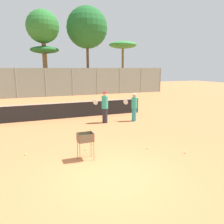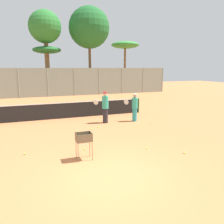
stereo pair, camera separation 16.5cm
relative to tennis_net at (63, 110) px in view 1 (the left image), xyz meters
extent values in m
plane|color=#C67242|center=(0.00, -8.47, -0.56)|extent=(80.00, 80.00, 0.00)
cylinder|color=#26592D|center=(5.47, 0.00, -0.02)|extent=(0.10, 0.10, 1.07)
cube|color=black|center=(0.00, 0.00, -0.05)|extent=(10.94, 0.01, 1.01)
cube|color=white|center=(0.00, 0.00, 0.48)|extent=(10.94, 0.02, 0.06)
cylinder|color=gray|center=(-3.08, 11.83, 1.08)|extent=(0.08, 0.08, 3.28)
cylinder|color=gray|center=(0.00, 11.83, 1.08)|extent=(0.08, 0.08, 3.28)
cylinder|color=gray|center=(3.08, 11.83, 1.08)|extent=(0.08, 0.08, 3.28)
cylinder|color=gray|center=(6.16, 11.83, 1.08)|extent=(0.08, 0.08, 3.28)
cylinder|color=gray|center=(9.24, 11.83, 1.08)|extent=(0.08, 0.08, 3.28)
cylinder|color=gray|center=(12.32, 11.83, 1.08)|extent=(0.08, 0.08, 3.28)
cylinder|color=gray|center=(15.40, 11.83, 1.08)|extent=(0.08, 0.08, 3.28)
cube|color=gray|center=(0.00, 11.83, 1.08)|extent=(30.81, 0.01, 3.28)
cylinder|color=brown|center=(5.59, 13.96, 2.80)|extent=(0.33, 0.33, 6.72)
sphere|color=#1E6028|center=(5.59, 13.96, 7.70)|extent=(5.14, 5.14, 5.14)
cylinder|color=brown|center=(0.30, 14.23, 1.93)|extent=(0.48, 0.48, 4.99)
ellipsoid|color=#1E6028|center=(0.30, 14.23, 4.85)|extent=(3.41, 3.41, 0.85)
cylinder|color=brown|center=(0.22, 14.06, 2.90)|extent=(0.50, 0.50, 6.92)
sphere|color=#28722D|center=(0.22, 14.06, 7.51)|extent=(3.82, 3.82, 3.82)
cylinder|color=brown|center=(11.77, 16.60, 2.50)|extent=(0.32, 0.32, 6.12)
ellipsoid|color=#338438|center=(11.77, 16.60, 6.07)|extent=(4.12, 4.12, 1.03)
cylinder|color=#26262D|center=(2.14, -2.08, -0.12)|extent=(0.31, 0.31, 0.88)
cylinder|color=teal|center=(2.14, -2.08, 0.69)|extent=(0.39, 0.39, 0.74)
sphere|color=#DBB28C|center=(2.14, -2.08, 1.18)|extent=(0.24, 0.24, 0.24)
cylinder|color=red|center=(2.14, -2.08, 1.28)|extent=(0.25, 0.25, 0.06)
cylinder|color=black|center=(1.77, -2.00, 0.51)|extent=(0.15, 0.06, 0.27)
ellipsoid|color=silver|center=(1.59, -1.97, 0.73)|extent=(0.40, 0.11, 0.43)
cylinder|color=teal|center=(3.98, -2.33, -0.15)|extent=(0.29, 0.29, 0.81)
cylinder|color=teal|center=(3.98, -2.33, 0.59)|extent=(0.35, 0.35, 0.67)
sphere|color=tan|center=(3.98, -2.33, 1.03)|extent=(0.22, 0.22, 0.22)
cylinder|color=white|center=(3.98, -2.33, 1.12)|extent=(0.23, 0.23, 0.05)
cylinder|color=black|center=(3.68, -2.14, 0.42)|extent=(0.14, 0.10, 0.27)
ellipsoid|color=silver|center=(3.52, -2.05, 0.64)|extent=(0.36, 0.23, 0.43)
cylinder|color=brown|center=(-0.61, -7.11, -0.21)|extent=(0.02, 0.02, 0.70)
cylinder|color=brown|center=(-0.10, -7.11, -0.21)|extent=(0.02, 0.02, 0.70)
cylinder|color=brown|center=(-0.61, -6.75, -0.21)|extent=(0.02, 0.02, 0.70)
cylinder|color=brown|center=(-0.10, -6.75, -0.21)|extent=(0.02, 0.02, 0.70)
cube|color=brown|center=(-0.35, -6.93, 0.14)|extent=(0.55, 0.40, 0.01)
cube|color=brown|center=(-0.35, -7.13, 0.29)|extent=(0.55, 0.01, 0.30)
cube|color=brown|center=(-0.35, -6.73, 0.29)|extent=(0.55, 0.01, 0.30)
cube|color=brown|center=(-0.63, -6.93, 0.29)|extent=(0.01, 0.40, 0.30)
cube|color=brown|center=(-0.08, -6.93, 0.29)|extent=(0.01, 0.40, 0.30)
sphere|color=#D1E54C|center=(-0.29, -6.93, 0.18)|extent=(0.07, 0.07, 0.07)
sphere|color=#D1E54C|center=(-0.16, -6.98, 0.23)|extent=(0.07, 0.07, 0.07)
sphere|color=#D1E54C|center=(-0.21, -7.08, 0.18)|extent=(0.07, 0.07, 0.07)
sphere|color=#D1E54C|center=(-0.46, -6.89, 0.18)|extent=(0.07, 0.07, 0.07)
sphere|color=#D1E54C|center=(-0.32, -6.96, 0.23)|extent=(0.07, 0.07, 0.07)
sphere|color=#D1E54C|center=(-0.54, -7.02, 0.23)|extent=(0.07, 0.07, 0.07)
sphere|color=#D1E54C|center=(-0.48, -6.82, 0.18)|extent=(0.07, 0.07, 0.07)
sphere|color=#D1E54C|center=(-0.42, -6.86, 0.23)|extent=(0.07, 0.07, 0.07)
sphere|color=#D1E54C|center=(-0.46, -6.96, 0.18)|extent=(0.07, 0.07, 0.07)
sphere|color=#D1E54C|center=(-0.46, -7.02, 0.23)|extent=(0.07, 0.07, 0.07)
sphere|color=#D1E54C|center=(-0.43, -6.82, 0.18)|extent=(0.07, 0.07, 0.07)
sphere|color=#D1E54C|center=(4.64, -3.20, -0.53)|extent=(0.07, 0.07, 0.07)
sphere|color=#D1E54C|center=(0.94, -3.16, -0.53)|extent=(0.07, 0.07, 0.07)
sphere|color=#D1E54C|center=(-0.11, -6.02, -0.53)|extent=(0.07, 0.07, 0.07)
sphere|color=#D1E54C|center=(2.29, -6.84, -0.53)|extent=(0.07, 0.07, 0.07)
sphere|color=#D1E54C|center=(2.10, -1.54, -0.53)|extent=(0.07, 0.07, 0.07)
sphere|color=#D1E54C|center=(0.33, -5.45, -0.53)|extent=(0.07, 0.07, 0.07)
sphere|color=#D1E54C|center=(1.35, -3.04, -0.53)|extent=(0.07, 0.07, 0.07)
sphere|color=#D1E54C|center=(3.40, -7.78, -0.53)|extent=(0.07, 0.07, 0.07)
sphere|color=#D1E54C|center=(-2.39, -5.68, -0.53)|extent=(0.07, 0.07, 0.07)
camera|label=1|loc=(-2.21, -14.18, 2.70)|focal=35.00mm
camera|label=2|loc=(-2.06, -14.24, 2.70)|focal=35.00mm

